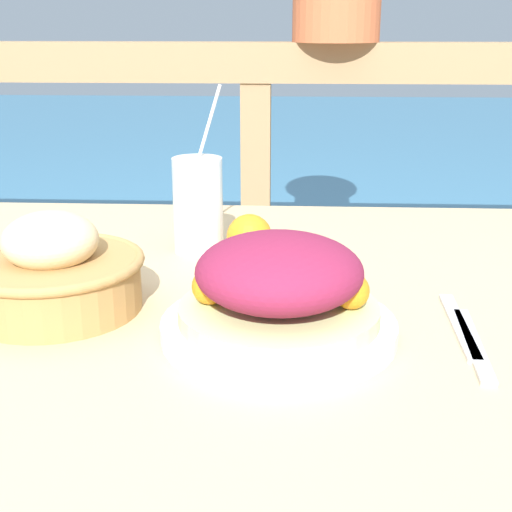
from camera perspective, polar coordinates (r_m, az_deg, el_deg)
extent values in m
cube|color=tan|center=(0.91, -2.76, -4.32)|extent=(1.09, 0.92, 0.04)
cube|color=tan|center=(1.54, -19.66, -10.54)|extent=(0.06, 0.06, 0.69)
cube|color=tan|center=(1.48, 18.52, -11.54)|extent=(0.06, 0.06, 0.69)
cube|color=#937551|center=(1.71, 0.00, 15.25)|extent=(2.80, 0.08, 0.09)
cube|color=#937551|center=(1.81, 0.00, -0.98)|extent=(0.07, 0.07, 0.92)
cube|color=teal|center=(4.29, 1.69, 7.06)|extent=(12.00, 4.00, 0.43)
cylinder|color=silver|center=(0.79, 1.82, -5.80)|extent=(0.26, 0.26, 0.02)
cylinder|color=#C6DB8E|center=(0.78, 1.83, -4.53)|extent=(0.22, 0.22, 0.02)
ellipsoid|color=maroon|center=(0.76, 1.87, -1.22)|extent=(0.18, 0.18, 0.08)
sphere|color=orange|center=(0.76, 7.61, -2.78)|extent=(0.04, 0.04, 0.04)
sphere|color=orange|center=(0.77, -3.86, -2.43)|extent=(0.04, 0.04, 0.04)
cylinder|color=silver|center=(1.06, -4.66, 4.07)|extent=(0.07, 0.07, 0.14)
cylinder|color=white|center=(1.06, -4.59, 7.87)|extent=(0.07, 0.02, 0.21)
cylinder|color=#AD7F47|center=(0.88, -15.83, -2.17)|extent=(0.20, 0.20, 0.06)
torus|color=#AD7F47|center=(0.87, -15.99, -0.45)|extent=(0.22, 0.22, 0.01)
ellipsoid|color=beige|center=(0.87, -16.14, 1.21)|extent=(0.11, 0.11, 0.07)
cylinder|color=#B75B38|center=(1.71, 6.44, 18.24)|extent=(0.20, 0.20, 0.09)
cube|color=silver|center=(0.80, 17.00, -6.74)|extent=(0.03, 0.18, 0.00)
cube|color=silver|center=(0.84, 15.94, -5.38)|extent=(0.02, 0.18, 0.00)
sphere|color=orange|center=(1.03, -0.53, 1.54)|extent=(0.07, 0.07, 0.07)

